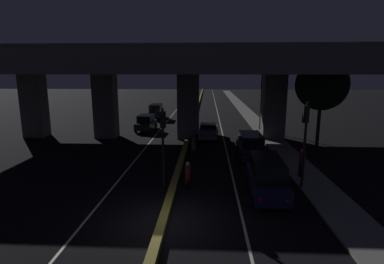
{
  "coord_description": "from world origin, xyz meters",
  "views": [
    {
      "loc": [
        1.88,
        -11.86,
        6.49
      ],
      "look_at": [
        0.49,
        14.62,
        1.13
      ],
      "focal_mm": 28.0,
      "sensor_mm": 36.0,
      "label": 1
    }
  ],
  "objects_px": {
    "street_lamp": "(259,86)",
    "car_dark_blue_second": "(251,146)",
    "car_dark_blue_second_oncoming": "(156,111)",
    "traffic_light_right_of_median": "(305,130)",
    "pedestrian_on_sidewalk": "(302,163)",
    "car_grey_third": "(208,131)",
    "car_dark_green_lead_oncoming": "(146,123)",
    "motorcycle_blue_filtering_mid": "(193,149)",
    "motorcycle_white_filtering_far": "(197,133)",
    "traffic_light_left_of_median": "(163,133)",
    "car_dark_blue_lead": "(267,176)",
    "motorcycle_red_filtering_near": "(188,175)"
  },
  "relations": [
    {
      "from": "car_dark_blue_lead",
      "to": "car_dark_blue_second",
      "type": "xyz_separation_m",
      "value": [
        0.1,
        6.78,
        -0.03
      ]
    },
    {
      "from": "motorcycle_blue_filtering_mid",
      "to": "traffic_light_right_of_median",
      "type": "bearing_deg",
      "value": -130.85
    },
    {
      "from": "motorcycle_red_filtering_near",
      "to": "pedestrian_on_sidewalk",
      "type": "xyz_separation_m",
      "value": [
        6.93,
        1.49,
        0.4
      ]
    },
    {
      "from": "car_grey_third",
      "to": "car_dark_green_lead_oncoming",
      "type": "xyz_separation_m",
      "value": [
        -6.98,
        3.74,
        0.11
      ]
    },
    {
      "from": "car_dark_blue_lead",
      "to": "pedestrian_on_sidewalk",
      "type": "xyz_separation_m",
      "value": [
        2.63,
        2.56,
        -0.02
      ]
    },
    {
      "from": "traffic_light_left_of_median",
      "to": "motorcycle_white_filtering_far",
      "type": "height_order",
      "value": "traffic_light_left_of_median"
    },
    {
      "from": "street_lamp",
      "to": "motorcycle_white_filtering_far",
      "type": "height_order",
      "value": "street_lamp"
    },
    {
      "from": "car_grey_third",
      "to": "car_dark_green_lead_oncoming",
      "type": "height_order",
      "value": "car_dark_green_lead_oncoming"
    },
    {
      "from": "pedestrian_on_sidewalk",
      "to": "car_dark_green_lead_oncoming",
      "type": "bearing_deg",
      "value": 130.77
    },
    {
      "from": "motorcycle_blue_filtering_mid",
      "to": "motorcycle_white_filtering_far",
      "type": "relative_size",
      "value": 0.89
    },
    {
      "from": "motorcycle_blue_filtering_mid",
      "to": "car_dark_blue_second",
      "type": "bearing_deg",
      "value": -89.27
    },
    {
      "from": "car_dark_blue_second_oncoming",
      "to": "motorcycle_blue_filtering_mid",
      "type": "distance_m",
      "value": 20.1
    },
    {
      "from": "car_grey_third",
      "to": "motorcycle_blue_filtering_mid",
      "type": "xyz_separation_m",
      "value": [
        -1.16,
        -6.58,
        -0.14
      ]
    },
    {
      "from": "motorcycle_blue_filtering_mid",
      "to": "street_lamp",
      "type": "bearing_deg",
      "value": -28.6
    },
    {
      "from": "car_dark_blue_lead",
      "to": "motorcycle_red_filtering_near",
      "type": "distance_m",
      "value": 4.45
    },
    {
      "from": "traffic_light_right_of_median",
      "to": "motorcycle_white_filtering_far",
      "type": "relative_size",
      "value": 2.47
    },
    {
      "from": "traffic_light_right_of_median",
      "to": "car_dark_blue_lead",
      "type": "height_order",
      "value": "traffic_light_right_of_median"
    },
    {
      "from": "car_dark_blue_second",
      "to": "car_dark_green_lead_oncoming",
      "type": "height_order",
      "value": "car_dark_blue_second"
    },
    {
      "from": "traffic_light_right_of_median",
      "to": "street_lamp",
      "type": "distance_m",
      "value": 17.07
    },
    {
      "from": "car_dark_green_lead_oncoming",
      "to": "car_dark_blue_second_oncoming",
      "type": "bearing_deg",
      "value": -175.32
    },
    {
      "from": "car_grey_third",
      "to": "pedestrian_on_sidewalk",
      "type": "distance_m",
      "value": 12.37
    },
    {
      "from": "car_dark_green_lead_oncoming",
      "to": "car_dark_blue_second",
      "type": "bearing_deg",
      "value": 46.35
    },
    {
      "from": "traffic_light_left_of_median",
      "to": "motorcycle_red_filtering_near",
      "type": "bearing_deg",
      "value": 8.6
    },
    {
      "from": "car_dark_blue_lead",
      "to": "street_lamp",
      "type": "bearing_deg",
      "value": -5.65
    },
    {
      "from": "car_dark_blue_second",
      "to": "street_lamp",
      "type": "bearing_deg",
      "value": -12.31
    },
    {
      "from": "car_grey_third",
      "to": "motorcycle_white_filtering_far",
      "type": "distance_m",
      "value": 1.18
    },
    {
      "from": "traffic_light_left_of_median",
      "to": "car_dark_blue_second",
      "type": "bearing_deg",
      "value": 45.78
    },
    {
      "from": "car_dark_blue_second",
      "to": "motorcycle_white_filtering_far",
      "type": "height_order",
      "value": "car_dark_blue_second"
    },
    {
      "from": "car_dark_blue_second_oncoming",
      "to": "pedestrian_on_sidewalk",
      "type": "xyz_separation_m",
      "value": [
        13.06,
        -23.51,
        -0.05
      ]
    },
    {
      "from": "car_dark_green_lead_oncoming",
      "to": "pedestrian_on_sidewalk",
      "type": "relative_size",
      "value": 2.28
    },
    {
      "from": "motorcycle_red_filtering_near",
      "to": "motorcycle_blue_filtering_mid",
      "type": "distance_m",
      "value": 5.87
    },
    {
      "from": "car_dark_blue_second",
      "to": "motorcycle_blue_filtering_mid",
      "type": "distance_m",
      "value": 4.36
    },
    {
      "from": "street_lamp",
      "to": "car_dark_blue_lead",
      "type": "height_order",
      "value": "street_lamp"
    },
    {
      "from": "car_dark_blue_second_oncoming",
      "to": "motorcycle_red_filtering_near",
      "type": "relative_size",
      "value": 2.19
    },
    {
      "from": "car_dark_blue_second",
      "to": "motorcycle_red_filtering_near",
      "type": "relative_size",
      "value": 2.2
    },
    {
      "from": "traffic_light_left_of_median",
      "to": "car_grey_third",
      "type": "height_order",
      "value": "traffic_light_left_of_median"
    },
    {
      "from": "street_lamp",
      "to": "car_dark_blue_second_oncoming",
      "type": "bearing_deg",
      "value": 147.43
    },
    {
      "from": "traffic_light_right_of_median",
      "to": "car_grey_third",
      "type": "bearing_deg",
      "value": 112.34
    },
    {
      "from": "traffic_light_left_of_median",
      "to": "motorcycle_white_filtering_far",
      "type": "relative_size",
      "value": 2.28
    },
    {
      "from": "motorcycle_red_filtering_near",
      "to": "street_lamp",
      "type": "bearing_deg",
      "value": -23.73
    },
    {
      "from": "traffic_light_left_of_median",
      "to": "motorcycle_white_filtering_far",
      "type": "bearing_deg",
      "value": 83.56
    },
    {
      "from": "traffic_light_right_of_median",
      "to": "pedestrian_on_sidewalk",
      "type": "height_order",
      "value": "traffic_light_right_of_median"
    },
    {
      "from": "traffic_light_left_of_median",
      "to": "car_dark_blue_second_oncoming",
      "type": "xyz_separation_m",
      "value": [
        -4.77,
        25.2,
        -2.07
      ]
    },
    {
      "from": "car_dark_blue_lead",
      "to": "motorcycle_white_filtering_far",
      "type": "distance_m",
      "value": 14.05
    },
    {
      "from": "traffic_light_right_of_median",
      "to": "motorcycle_blue_filtering_mid",
      "type": "xyz_separation_m",
      "value": [
        -6.37,
        6.08,
        -2.73
      ]
    },
    {
      "from": "car_grey_third",
      "to": "car_dark_blue_second_oncoming",
      "type": "height_order",
      "value": "car_dark_blue_second_oncoming"
    },
    {
      "from": "motorcycle_blue_filtering_mid",
      "to": "motorcycle_white_filtering_far",
      "type": "xyz_separation_m",
      "value": [
        -0.0,
        6.44,
        -0.02
      ]
    },
    {
      "from": "car_dark_blue_second",
      "to": "motorcycle_white_filtering_far",
      "type": "xyz_separation_m",
      "value": [
        -4.35,
        6.6,
        -0.37
      ]
    },
    {
      "from": "street_lamp",
      "to": "car_dark_blue_second",
      "type": "xyz_separation_m",
      "value": [
        -2.33,
        -11.07,
        -3.92
      ]
    },
    {
      "from": "motorcycle_blue_filtering_mid",
      "to": "pedestrian_on_sidewalk",
      "type": "xyz_separation_m",
      "value": [
        6.87,
        -4.39,
        0.37
      ]
    }
  ]
}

